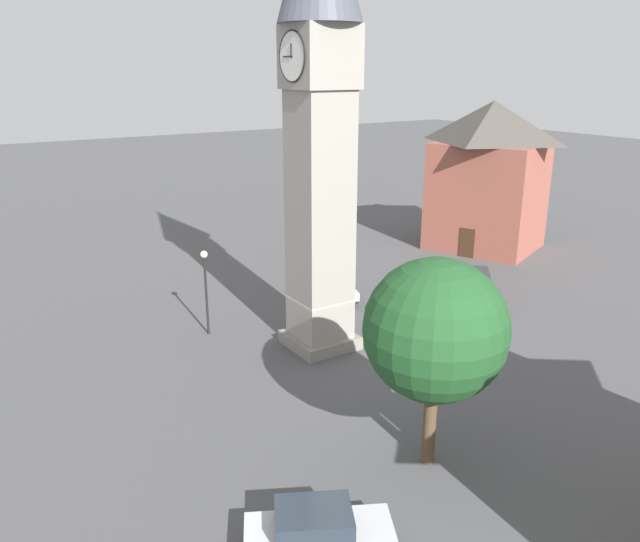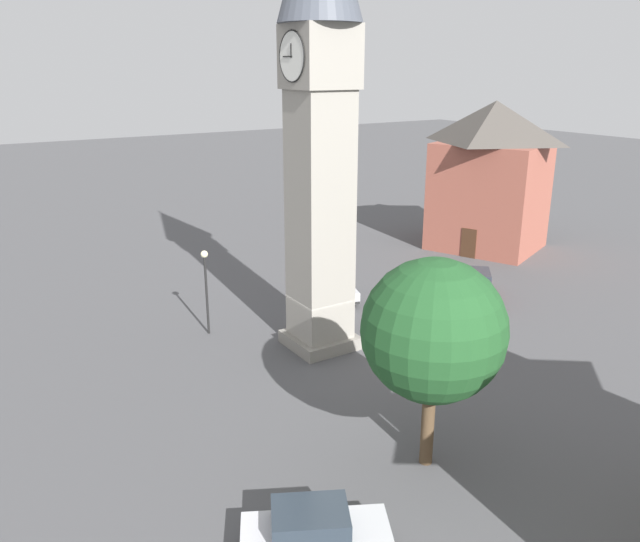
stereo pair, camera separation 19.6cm
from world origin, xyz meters
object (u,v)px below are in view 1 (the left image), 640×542
(clock_tower, at_px, (320,80))
(lamp_post, at_px, (205,278))
(car_blue_kerb, at_px, (318,533))
(car_red_corner, at_px, (335,285))
(pedestrian, at_px, (414,320))
(tree, at_px, (435,330))
(building_shop_left, at_px, (489,175))
(car_silver_kerb, at_px, (475,284))

(clock_tower, bearing_deg, lamp_post, 43.39)
(car_blue_kerb, distance_m, car_red_corner, 20.49)
(clock_tower, distance_m, car_red_corner, 13.41)
(car_blue_kerb, bearing_deg, lamp_post, -12.50)
(pedestrian, height_order, tree, tree)
(tree, height_order, building_shop_left, building_shop_left)
(pedestrian, distance_m, lamp_post, 10.54)
(pedestrian, height_order, building_shop_left, building_shop_left)
(lamp_post, bearing_deg, car_red_corner, -83.95)
(car_blue_kerb, distance_m, pedestrian, 15.37)
(tree, bearing_deg, car_red_corner, -22.80)
(tree, bearing_deg, pedestrian, -38.15)
(car_blue_kerb, bearing_deg, clock_tower, -32.97)
(pedestrian, xyz_separation_m, lamp_post, (6.09, 8.37, 1.98))
(pedestrian, distance_m, tree, 11.01)
(building_shop_left, bearing_deg, car_silver_kerb, 130.72)
(building_shop_left, height_order, lamp_post, building_shop_left)
(car_red_corner, bearing_deg, tree, 157.20)
(car_blue_kerb, distance_m, lamp_post, 16.37)
(clock_tower, height_order, pedestrian, clock_tower)
(pedestrian, height_order, lamp_post, lamp_post)
(car_silver_kerb, xyz_separation_m, lamp_post, (3.35, 15.42, 2.23))
(car_red_corner, relative_size, lamp_post, 1.02)
(tree, height_order, lamp_post, tree)
(clock_tower, relative_size, lamp_post, 4.82)
(car_blue_kerb, xyz_separation_m, pedestrian, (9.75, -11.88, 0.25))
(car_red_corner, xyz_separation_m, lamp_post, (-0.88, 8.34, 2.23))
(car_silver_kerb, xyz_separation_m, car_red_corner, (4.24, 7.08, 0.00))
(car_red_corner, bearing_deg, clock_tower, 139.82)
(pedestrian, bearing_deg, clock_tower, 67.00)
(tree, distance_m, lamp_post, 14.46)
(clock_tower, height_order, car_silver_kerb, clock_tower)
(car_silver_kerb, bearing_deg, lamp_post, 77.73)
(car_blue_kerb, xyz_separation_m, tree, (1.64, -5.51, 4.13))
(tree, bearing_deg, car_silver_kerb, -51.05)
(tree, bearing_deg, car_blue_kerb, 106.58)
(car_red_corner, bearing_deg, building_shop_left, -79.07)
(tree, bearing_deg, clock_tower, -11.42)
(car_red_corner, height_order, pedestrian, pedestrian)
(building_shop_left, bearing_deg, pedestrian, 122.83)
(pedestrian, bearing_deg, lamp_post, 53.94)
(car_blue_kerb, height_order, car_silver_kerb, same)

